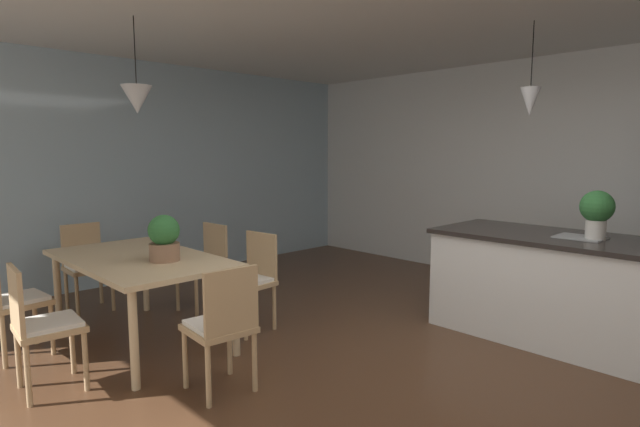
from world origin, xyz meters
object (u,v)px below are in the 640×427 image
Objects in this scene: chair_far_left at (205,264)px; dining_table at (139,264)px; chair_window_end at (86,264)px; potted_plant_on_island at (597,211)px; chair_near_left at (11,299)px; chair_near_right at (41,323)px; potted_plant_on_table at (164,238)px; chair_kitchen_end at (222,324)px; chair_far_right at (251,278)px; kitchen_island at (573,289)px.

dining_table is at bearing -65.37° from chair_far_left.
potted_plant_on_island reaches higher than chair_window_end.
dining_table is 3.75m from potted_plant_on_island.
chair_near_right is at bearing -0.00° from chair_near_left.
potted_plant_on_island is 3.46m from potted_plant_on_table.
chair_window_end and chair_far_left have the same top height.
chair_near_right and chair_far_left have the same top height.
chair_kitchen_end is 1.84m from chair_near_left.
chair_far_right is at bearing -0.01° from chair_far_left.
chair_window_end is 2.35× the size of potted_plant_on_table.
chair_near_right is at bearing -123.57° from potted_plant_on_island.
chair_kitchen_end is (1.24, -0.00, -0.20)m from dining_table.
chair_kitchen_end is at bearing -5.13° from potted_plant_on_table.
chair_near_right is at bearing -84.77° from potted_plant_on_table.
potted_plant_on_island is (2.29, 1.73, 0.66)m from chair_far_right.
chair_far_left is 3.58m from potted_plant_on_island.
potted_plant_on_table is (-0.09, 0.94, 0.45)m from chair_near_right.
chair_kitchen_end and chair_near_right have the same top height.
chair_far_left is at bearing 90.23° from chair_near_left.
chair_near_right and chair_near_left have the same top height.
potted_plant_on_island is (2.29, 3.45, 0.66)m from chair_near_right.
kitchen_island is (1.29, 2.59, -0.01)m from chair_kitchen_end.
chair_far_left is at bearing 114.63° from dining_table.
chair_far_right is at bearing 65.75° from chair_near_left.
chair_far_left is at bearing 179.99° from chair_far_right.
chair_window_end is at bearing -177.08° from potted_plant_on_table.
kitchen_island is at bearing 180.00° from potted_plant_on_island.
chair_window_end is at bearing -145.60° from kitchen_island.
potted_plant_on_island is at bearing 29.35° from chair_far_left.
chair_near_left is at bearing -152.28° from chair_kitchen_end.
chair_kitchen_end is at bearing 27.72° from chair_near_left.
dining_table is at bearing -135.97° from potted_plant_on_island.
chair_far_right and chair_near_left have the same top height.
dining_table is 0.96m from chair_far_right.
chair_near_right is at bearing -134.91° from chair_kitchen_end.
chair_near_left is (-0.78, 0.00, 0.00)m from chair_near_right.
chair_far_right is at bearing 90.02° from chair_near_right.
chair_window_end is at bearing -152.20° from chair_far_right.
chair_near_right is at bearing -89.98° from chair_far_right.
chair_far_right is at bearing 83.75° from potted_plant_on_table.
chair_near_left is at bearing -45.25° from chair_window_end.
chair_far_right is 0.38× the size of kitchen_island.
chair_window_end is 4.74m from potted_plant_on_island.
chair_kitchen_end is 3.03m from potted_plant_on_island.
potted_plant_on_table is at bearing -48.25° from chair_far_left.
chair_near_right is (0.00, -1.72, 0.00)m from chair_far_right.
chair_far_right is at bearing -141.20° from kitchen_island.
chair_near_right is at bearing -121.92° from kitchen_island.
chair_near_left is at bearing -114.25° from dining_table.
chair_window_end is at bearing 152.13° from chair_near_right.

